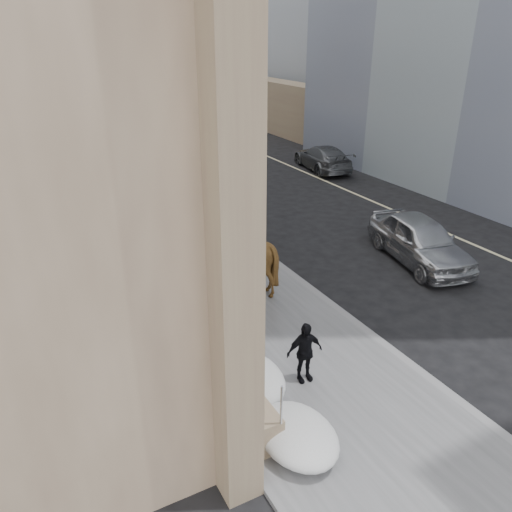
{
  "coord_description": "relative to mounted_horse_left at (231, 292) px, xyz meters",
  "views": [
    {
      "loc": [
        -5.69,
        -8.33,
        7.88
      ],
      "look_at": [
        0.59,
        3.56,
        1.7
      ],
      "focal_mm": 35.0,
      "sensor_mm": 36.0,
      "label": 1
    }
  ],
  "objects": [
    {
      "name": "ground",
      "position": [
        0.6,
        -2.83,
        -1.15
      ],
      "size": [
        140.0,
        140.0,
        0.0
      ],
      "primitive_type": "plane",
      "color": "black",
      "rests_on": "ground"
    },
    {
      "name": "sidewalk",
      "position": [
        0.6,
        7.17,
        -1.09
      ],
      "size": [
        5.0,
        80.0,
        0.12
      ],
      "primitive_type": "cube",
      "color": "#505052",
      "rests_on": "ground"
    },
    {
      "name": "curb",
      "position": [
        3.22,
        7.17,
        -1.09
      ],
      "size": [
        0.24,
        80.0,
        0.12
      ],
      "primitive_type": "cube",
      "color": "slate",
      "rests_on": "ground"
    },
    {
      "name": "lane_line",
      "position": [
        11.1,
        7.17,
        -1.14
      ],
      "size": [
        0.15,
        70.0,
        0.01
      ],
      "primitive_type": "cube",
      "color": "#BFB78C",
      "rests_on": "ground"
    },
    {
      "name": "far_podium",
      "position": [
        16.1,
        7.17,
        0.85
      ],
      "size": [
        2.0,
        80.0,
        4.0
      ],
      "primitive_type": "cube",
      "color": "#826A54",
      "rests_on": "ground"
    },
    {
      "name": "streetlight_mid",
      "position": [
        3.34,
        11.17,
        3.43
      ],
      "size": [
        1.71,
        0.24,
        8.0
      ],
      "color": "#2D2D30",
      "rests_on": "ground"
    },
    {
      "name": "streetlight_far",
      "position": [
        3.34,
        31.17,
        3.43
      ],
      "size": [
        1.71,
        0.24,
        8.0
      ],
      "color": "#2D2D30",
      "rests_on": "ground"
    },
    {
      "name": "traffic_signal",
      "position": [
        2.67,
        19.17,
        2.86
      ],
      "size": [
        4.1,
        0.22,
        6.0
      ],
      "color": "#2D2D30",
      "rests_on": "ground"
    },
    {
      "name": "snow_bank",
      "position": [
        -0.82,
        5.28,
        -0.68
      ],
      "size": [
        1.7,
        18.1,
        0.76
      ],
      "color": "silver",
      "rests_on": "sidewalk"
    },
    {
      "name": "mounted_horse_left",
      "position": [
        0.0,
        0.0,
        0.0
      ],
      "size": [
        1.17,
        2.32,
        2.62
      ],
      "rotation": [
        0.0,
        0.0,
        3.21
      ],
      "color": "#492E15",
      "rests_on": "sidewalk"
    },
    {
      "name": "mounted_horse_right",
      "position": [
        1.5,
        1.94,
        0.19
      ],
      "size": [
        2.51,
        2.63,
        2.8
      ],
      "rotation": [
        0.0,
        0.0,
        2.73
      ],
      "color": "#432C13",
      "rests_on": "sidewalk"
    },
    {
      "name": "pedestrian",
      "position": [
        0.47,
        -3.07,
        -0.24
      ],
      "size": [
        0.95,
        0.47,
        1.56
      ],
      "primitive_type": "imported",
      "rotation": [
        0.0,
        0.0,
        -0.1
      ],
      "color": "black",
      "rests_on": "sidewalk"
    },
    {
      "name": "car_silver",
      "position": [
        8.0,
        0.85,
        -0.3
      ],
      "size": [
        2.99,
        5.25,
        1.68
      ],
      "primitive_type": "imported",
      "rotation": [
        0.0,
        0.0,
        -0.21
      ],
      "color": "#A9ACB1",
      "rests_on": "ground"
    },
    {
      "name": "car_grey",
      "position": [
        12.36,
        13.3,
        -0.42
      ],
      "size": [
        2.86,
        5.3,
        1.46
      ],
      "primitive_type": "imported",
      "rotation": [
        0.0,
        0.0,
        2.97
      ],
      "color": "#505357",
      "rests_on": "ground"
    }
  ]
}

